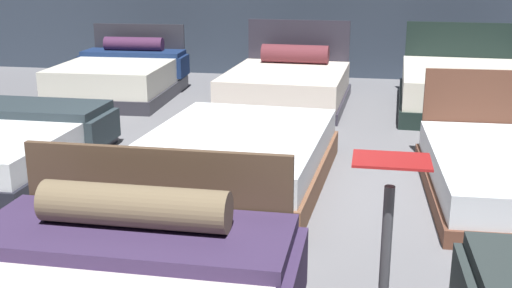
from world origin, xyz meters
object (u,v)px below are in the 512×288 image
object	(u,v)px
bed_3	(0,144)
bed_6	(120,78)
bed_8	(467,90)
bed_4	(236,158)
bed_7	(287,85)

from	to	relation	value
bed_3	bed_6	size ratio (longest dim) A/B	1.00
bed_3	bed_8	distance (m)	5.44
bed_4	bed_6	world-z (taller)	bed_6
bed_8	bed_7	bearing A→B (deg)	-178.02
bed_4	bed_8	world-z (taller)	bed_8
bed_4	bed_6	size ratio (longest dim) A/B	1.13
bed_4	bed_7	size ratio (longest dim) A/B	1.11
bed_3	bed_4	world-z (taller)	bed_3
bed_3	bed_7	world-z (taller)	bed_7
bed_4	bed_3	bearing A→B (deg)	-177.98
bed_7	bed_6	bearing A→B (deg)	-177.73
bed_3	bed_6	bearing A→B (deg)	91.38
bed_3	bed_8	size ratio (longest dim) A/B	0.89
bed_7	bed_8	xyz separation A→B (m)	(2.26, -0.01, 0.02)
bed_3	bed_8	bearing A→B (deg)	34.20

